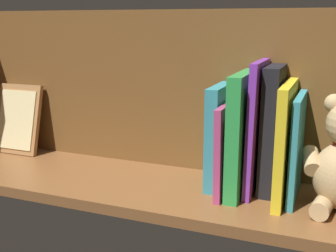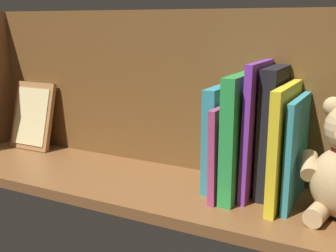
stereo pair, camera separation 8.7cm
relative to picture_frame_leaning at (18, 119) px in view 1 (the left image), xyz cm
name	(u,v)px [view 1 (the left image)]	position (x,y,z in cm)	size (l,w,h in cm)	color
ground_plane	(168,189)	(-44.52, 7.25, -9.77)	(117.46, 27.98, 2.20)	brown
shelf_back_panel	(187,91)	(-44.52, -4.49, 9.22)	(117.46, 1.50, 35.77)	brown
book_1	(297,147)	(-69.74, 4.52, 1.33)	(1.30, 15.73, 19.99)	teal
book_2	(285,142)	(-67.63, 5.51, 2.46)	(1.76, 17.71, 22.25)	yellow
book_3	(272,130)	(-64.63, 2.52, 3.83)	(3.08, 11.72, 25.00)	black
book_4	(256,128)	(-61.81, 3.85, 4.33)	(1.42, 14.39, 25.99)	purple
book_5	(242,133)	(-59.21, 5.09, 3.22)	(2.64, 16.87, 23.77)	green
book_6	(228,147)	(-56.66, 5.29, 0.29)	(1.31, 17.26, 17.91)	#B23F72
book_7	(219,136)	(-54.16, 3.23, 1.75)	(2.53, 13.15, 20.83)	teal
picture_frame_leaning	(18,119)	(0.00, 0.00, 0.00)	(12.65, 5.99, 17.66)	#9E6B3D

